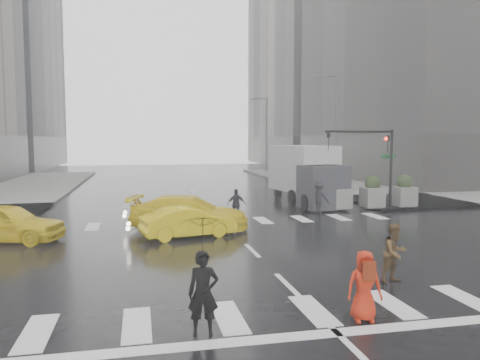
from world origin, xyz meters
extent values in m
plane|color=black|center=(0.00, 0.00, 0.00)|extent=(120.00, 120.00, 0.00)
cube|color=slate|center=(19.50, 17.50, 0.07)|extent=(35.00, 35.00, 0.15)
cube|color=#2F2D2A|center=(29.00, 27.00, 2.20)|extent=(26.05, 26.05, 4.40)
cube|color=gray|center=(29.00, 56.00, 18.00)|extent=(26.00, 26.00, 36.00)
cube|color=#2F2D2A|center=(29.00, 56.00, 2.20)|extent=(26.05, 26.05, 4.40)
cylinder|color=black|center=(10.00, 8.00, 2.25)|extent=(0.16, 0.16, 4.50)
cylinder|color=black|center=(8.00, 8.00, 4.40)|extent=(4.00, 0.12, 0.12)
imported|color=black|center=(9.75, 8.00, 3.70)|extent=(0.16, 0.20, 1.00)
imported|color=black|center=(6.20, 8.00, 3.90)|extent=(0.16, 0.20, 1.00)
sphere|color=#FF190C|center=(9.65, 8.00, 4.00)|extent=(0.20, 0.20, 0.20)
cube|color=#0D5C1F|center=(10.00, 8.30, 3.00)|extent=(0.90, 0.03, 0.22)
cylinder|color=#59595B|center=(11.00, 18.00, 4.50)|extent=(0.20, 0.20, 9.00)
cylinder|color=#59595B|center=(10.10, 18.00, 8.80)|extent=(1.80, 0.12, 0.12)
cube|color=#59595B|center=(9.20, 18.00, 8.70)|extent=(0.50, 0.22, 0.15)
cylinder|color=#59595B|center=(11.00, 38.00, 4.50)|extent=(0.20, 0.20, 9.00)
cylinder|color=#59595B|center=(10.10, 38.00, 8.80)|extent=(1.80, 0.12, 0.12)
cube|color=#59595B|center=(9.20, 38.00, 8.70)|extent=(0.50, 0.22, 0.15)
cube|color=slate|center=(7.00, 8.20, 0.70)|extent=(1.10, 1.10, 1.10)
sphere|color=black|center=(7.00, 8.20, 1.50)|extent=(0.90, 0.90, 0.90)
cube|color=slate|center=(9.00, 8.20, 0.70)|extent=(1.10, 1.10, 1.10)
sphere|color=black|center=(9.00, 8.20, 1.50)|extent=(0.90, 0.90, 0.90)
cube|color=slate|center=(11.00, 8.20, 0.70)|extent=(1.10, 1.10, 1.10)
sphere|color=black|center=(11.00, 8.20, 1.50)|extent=(0.90, 0.90, 0.90)
imported|color=black|center=(-2.67, -6.80, 0.86)|extent=(0.67, 0.49, 1.72)
imported|color=black|center=(-2.67, -6.80, 1.99)|extent=(1.08, 1.09, 0.88)
imported|color=#4F381C|center=(2.97, -4.44, 0.82)|extent=(0.94, 0.83, 1.64)
imported|color=red|center=(0.85, -6.80, 0.77)|extent=(0.84, 0.63, 1.55)
cube|color=maroon|center=(0.85, -6.98, 1.15)|extent=(0.31, 0.21, 0.40)
imported|color=black|center=(0.76, 6.45, 0.77)|extent=(0.91, 0.57, 1.53)
imported|color=black|center=(5.49, 7.45, 0.87)|extent=(1.25, 1.21, 1.74)
imported|color=yellow|center=(-8.96, 3.36, 0.75)|extent=(4.71, 2.98, 1.50)
imported|color=yellow|center=(-1.99, 2.76, 0.63)|extent=(4.02, 2.14, 1.26)
imported|color=yellow|center=(-1.78, 4.39, 0.76)|extent=(5.01, 3.34, 1.51)
cube|color=silver|center=(6.17, 11.91, 2.16)|extent=(2.53, 4.84, 2.84)
cube|color=#333238|center=(6.17, 8.54, 1.32)|extent=(2.42, 1.89, 2.42)
cube|color=black|center=(6.17, 8.54, 2.05)|extent=(2.10, 0.95, 0.95)
cylinder|color=black|center=(5.07, 8.33, 0.47)|extent=(0.29, 0.95, 0.95)
cylinder|color=black|center=(7.28, 8.33, 0.47)|extent=(0.29, 0.95, 0.95)
cylinder|color=black|center=(5.07, 10.65, 0.47)|extent=(0.29, 0.95, 0.95)
cylinder|color=black|center=(7.28, 10.65, 0.47)|extent=(0.29, 0.95, 0.95)
cylinder|color=black|center=(5.07, 13.60, 0.47)|extent=(0.29, 0.95, 0.95)
cylinder|color=black|center=(7.28, 13.60, 0.47)|extent=(0.29, 0.95, 0.95)
camera|label=1|loc=(-3.89, -15.92, 3.93)|focal=35.00mm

